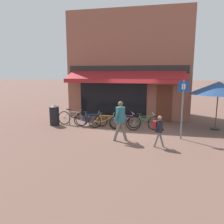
# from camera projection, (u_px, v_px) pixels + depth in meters

# --- Properties ---
(ground_plane) EXTENTS (160.00, 160.00, 0.00)m
(ground_plane) POSITION_uv_depth(u_px,v_px,m) (130.00, 130.00, 10.94)
(ground_plane) COLOR brown
(shop_front) EXTENTS (7.47, 4.44, 6.50)m
(shop_front) POSITION_uv_depth(u_px,v_px,m) (130.00, 66.00, 14.27)
(shop_front) COLOR #8E5647
(shop_front) RESTS_ON ground_plane
(bike_rack_rail) EXTENTS (4.38, 0.04, 0.57)m
(bike_rack_rail) POSITION_uv_depth(u_px,v_px,m) (107.00, 118.00, 11.48)
(bike_rack_rail) COLOR #47494F
(bike_rack_rail) RESTS_ON ground_plane
(bicycle_silver) EXTENTS (1.79, 0.52, 0.89)m
(bicycle_silver) POSITION_uv_depth(u_px,v_px,m) (73.00, 118.00, 11.90)
(bicycle_silver) COLOR black
(bicycle_silver) RESTS_ON ground_plane
(bicycle_blue) EXTENTS (1.75, 0.60, 0.81)m
(bicycle_blue) POSITION_uv_depth(u_px,v_px,m) (91.00, 120.00, 11.60)
(bicycle_blue) COLOR black
(bicycle_blue) RESTS_ON ground_plane
(bicycle_orange) EXTENTS (1.79, 0.52, 0.82)m
(bicycle_orange) POSITION_uv_depth(u_px,v_px,m) (105.00, 121.00, 11.23)
(bicycle_orange) COLOR black
(bicycle_orange) RESTS_ON ground_plane
(bicycle_purple) EXTENTS (1.56, 0.80, 0.84)m
(bicycle_purple) POSITION_uv_depth(u_px,v_px,m) (125.00, 122.00, 11.09)
(bicycle_purple) COLOR black
(bicycle_purple) RESTS_ON ground_plane
(bicycle_green) EXTENTS (1.77, 0.64, 0.89)m
(bicycle_green) POSITION_uv_depth(u_px,v_px,m) (144.00, 123.00, 10.76)
(bicycle_green) COLOR black
(bicycle_green) RESTS_ON ground_plane
(pedestrian_adult) EXTENTS (0.60, 0.59, 1.68)m
(pedestrian_adult) POSITION_uv_depth(u_px,v_px,m) (120.00, 117.00, 9.06)
(pedestrian_adult) COLOR slate
(pedestrian_adult) RESTS_ON ground_plane
(pedestrian_child) EXTENTS (0.48, 0.35, 1.23)m
(pedestrian_child) POSITION_uv_depth(u_px,v_px,m) (159.00, 127.00, 8.29)
(pedestrian_child) COLOR slate
(pedestrian_child) RESTS_ON ground_plane
(litter_bin) EXTENTS (0.52, 0.52, 1.12)m
(litter_bin) POSITION_uv_depth(u_px,v_px,m) (54.00, 115.00, 11.83)
(litter_bin) COLOR black
(litter_bin) RESTS_ON ground_plane
(parking_sign) EXTENTS (0.44, 0.07, 2.53)m
(parking_sign) POSITION_uv_depth(u_px,v_px,m) (183.00, 103.00, 9.18)
(parking_sign) COLOR slate
(parking_sign) RESTS_ON ground_plane
(cafe_parasol) EXTENTS (2.75, 2.75, 2.41)m
(cafe_parasol) POSITION_uv_depth(u_px,v_px,m) (219.00, 88.00, 10.67)
(cafe_parasol) COLOR #4C3D2D
(cafe_parasol) RESTS_ON ground_plane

